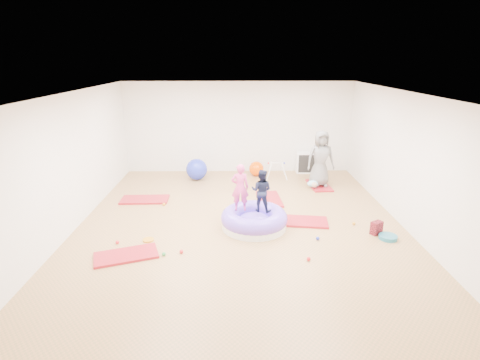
{
  "coord_description": "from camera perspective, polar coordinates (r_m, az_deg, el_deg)",
  "views": [
    {
      "loc": [
        -0.12,
        -7.52,
        3.46
      ],
      "look_at": [
        0.0,
        0.3,
        0.9
      ],
      "focal_mm": 28.0,
      "sensor_mm": 36.0,
      "label": 1
    }
  ],
  "objects": [
    {
      "name": "backpack",
      "position": [
        8.23,
        20.08,
        -6.86
      ],
      "size": [
        0.28,
        0.25,
        0.27
      ],
      "primitive_type": "cube",
      "rotation": [
        0.0,
        0.0,
        0.56
      ],
      "color": "#B01F31",
      "rests_on": "ground"
    },
    {
      "name": "yellow_toy",
      "position": [
        7.74,
        -13.8,
        -8.85
      ],
      "size": [
        0.22,
        0.22,
        0.03
      ],
      "primitive_type": "cylinder",
      "color": "orange",
      "rests_on": "ground"
    },
    {
      "name": "gym_mat_rear_right",
      "position": [
        10.82,
        11.97,
        -0.8
      ],
      "size": [
        0.6,
        1.09,
        0.04
      ],
      "primitive_type": "cube",
      "rotation": [
        0.0,
        0.0,
        1.64
      ],
      "color": "red",
      "rests_on": "ground"
    },
    {
      "name": "child_navy",
      "position": [
        7.81,
        3.29,
        -1.29
      ],
      "size": [
        0.53,
        0.47,
        0.91
      ],
      "primitive_type": "imported",
      "rotation": [
        0.0,
        0.0,
        2.82
      ],
      "color": "#171C36",
      "rests_on": "inflatable_cushion"
    },
    {
      "name": "gym_mat_right",
      "position": [
        8.41,
        9.21,
        -6.23
      ],
      "size": [
        1.25,
        0.74,
        0.05
      ],
      "primitive_type": "cube",
      "rotation": [
        0.0,
        0.0,
        -0.14
      ],
      "color": "red",
      "rests_on": "ground"
    },
    {
      "name": "exercise_ball_orange",
      "position": [
        11.49,
        2.5,
        1.74
      ],
      "size": [
        0.44,
        0.44,
        0.44
      ],
      "primitive_type": "sphere",
      "color": "#FF5100",
      "rests_on": "ground"
    },
    {
      "name": "gym_mat_front_left",
      "position": [
        7.28,
        -16.96,
        -10.91
      ],
      "size": [
        1.24,
        0.9,
        0.05
      ],
      "primitive_type": "cube",
      "rotation": [
        0.0,
        0.0,
        0.34
      ],
      "color": "red",
      "rests_on": "ground"
    },
    {
      "name": "ball_pit_balls",
      "position": [
        7.68,
        -1.11,
        -8.34
      ],
      "size": [
        4.95,
        2.75,
        0.07
      ],
      "color": "red",
      "rests_on": "ground"
    },
    {
      "name": "gym_mat_center_back",
      "position": [
        9.59,
        4.48,
        -2.92
      ],
      "size": [
        0.64,
        1.16,
        0.05
      ],
      "primitive_type": "cube",
      "rotation": [
        0.0,
        0.0,
        1.64
      ],
      "color": "red",
      "rests_on": "ground"
    },
    {
      "name": "room",
      "position": [
        7.79,
        0.03,
        2.81
      ],
      "size": [
        7.01,
        8.01,
        2.81
      ],
      "color": "#9B7A47",
      "rests_on": "ground"
    },
    {
      "name": "child_pink",
      "position": [
        7.82,
        0.01,
        -0.8
      ],
      "size": [
        0.38,
        0.25,
        1.02
      ],
      "primitive_type": "imported",
      "rotation": [
        0.0,
        0.0,
        3.16
      ],
      "color": "#E9428F",
      "rests_on": "inflatable_cushion"
    },
    {
      "name": "exercise_ball_blue",
      "position": [
        11.16,
        -6.62,
        1.63
      ],
      "size": [
        0.63,
        0.63,
        0.63
      ],
      "primitive_type": "sphere",
      "color": "#2635CF",
      "rests_on": "ground"
    },
    {
      "name": "balance_disc",
      "position": [
        8.13,
        21.63,
        -8.1
      ],
      "size": [
        0.36,
        0.36,
        0.08
      ],
      "primitive_type": "cylinder",
      "color": "#226F88",
      "rests_on": "ground"
    },
    {
      "name": "gym_mat_mid_left",
      "position": [
        9.84,
        -14.31,
        -2.9
      ],
      "size": [
        1.2,
        0.62,
        0.05
      ],
      "primitive_type": "cube",
      "rotation": [
        0.0,
        0.0,
        0.02
      ],
      "color": "red",
      "rests_on": "ground"
    },
    {
      "name": "cube_shelf",
      "position": [
        11.95,
        10.11,
        2.64
      ],
      "size": [
        0.65,
        0.32,
        0.65
      ],
      "color": "white",
      "rests_on": "ground"
    },
    {
      "name": "inflatable_cushion",
      "position": [
        8.02,
        2.16,
        -6.07
      ],
      "size": [
        1.42,
        1.42,
        0.45
      ],
      "rotation": [
        0.0,
        0.0,
        -0.3
      ],
      "color": "white",
      "rests_on": "ground"
    },
    {
      "name": "adult_caregiver",
      "position": [
        10.54,
        12.18,
        3.22
      ],
      "size": [
        0.8,
        0.56,
        1.55
      ],
      "primitive_type": "imported",
      "rotation": [
        0.0,
        0.0,
        0.09
      ],
      "color": "slate",
      "rests_on": "gym_mat_rear_right"
    },
    {
      "name": "infant",
      "position": [
        10.53,
        11.12,
        -0.58
      ],
      "size": [
        0.33,
        0.33,
        0.19
      ],
      "color": "#9BE5FC",
      "rests_on": "gym_mat_rear_right"
    },
    {
      "name": "infant_play_gym",
      "position": [
        11.25,
        5.53,
        1.86
      ],
      "size": [
        0.63,
        0.6,
        0.49
      ],
      "rotation": [
        0.0,
        0.0,
        0.21
      ],
      "color": "white",
      "rests_on": "ground"
    }
  ]
}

